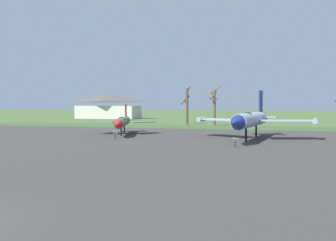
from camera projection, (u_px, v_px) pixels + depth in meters
asphalt_apron at (137, 153)px, 30.13m from camera, size 83.75×63.58×0.05m
grass_verge_strip at (211, 127)px, 66.38m from camera, size 143.75×12.00×0.06m
jet_fighter_front_left at (123, 122)px, 49.04m from camera, size 8.63×12.91×4.28m
info_placard_front_left at (115, 134)px, 41.73m from camera, size 0.60×0.31×1.10m
jet_fighter_front_right at (251, 119)px, 42.17m from camera, size 14.78×17.50×6.10m
info_placard_front_right at (235, 141)px, 34.44m from camera, size 0.61×0.32×0.94m
bare_tree_far_left at (187, 105)px, 77.02m from camera, size 2.00×1.93×8.30m
bare_tree_left_of_center at (214, 105)px, 73.19m from camera, size 2.80×2.84×8.10m
visitor_building at (109, 107)px, 112.51m from camera, size 20.14×9.90×7.62m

